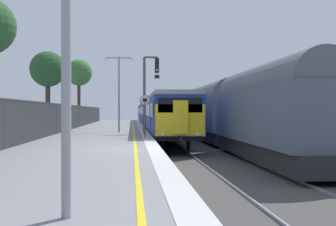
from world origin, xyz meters
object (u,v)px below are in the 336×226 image
Objects in this scene: background_tree_left at (79,74)px; speed_limit_sign at (145,110)px; commuter_train_at_platform at (152,113)px; signal_gantry at (148,85)px; freight_train_adjacent_track at (200,110)px; background_tree_right at (49,70)px; platform_lamp_mid at (119,87)px.

speed_limit_sign is at bearing -76.65° from background_tree_left.
commuter_train_at_platform is 25.69m from signal_gantry.
background_tree_right is at bearing -153.75° from freight_train_adjacent_track.
signal_gantry is 2.60m from platform_lamp_mid.
commuter_train_at_platform is 26.38× the size of speed_limit_sign.
freight_train_adjacent_track is at bearing 66.54° from signal_gantry.
freight_train_adjacent_track reaches higher than speed_limit_sign.
background_tree_left reaches higher than platform_lamp_mid.
freight_train_adjacent_track is 10.55× the size of platform_lamp_mid.
background_tree_right is at bearing 141.75° from signal_gantry.
speed_limit_sign is at bearing -94.59° from signal_gantry.
platform_lamp_mid reaches higher than signal_gantry.
background_tree_left reaches higher than signal_gantry.
speed_limit_sign is 6.62m from platform_lamp_mid.
signal_gantry is at bearing -113.46° from freight_train_adjacent_track.
background_tree_right is (-7.39, 10.66, 3.20)m from speed_limit_sign.
signal_gantry reaches higher than speed_limit_sign.
speed_limit_sign is at bearing -93.51° from commuter_train_at_platform.
signal_gantry is (-5.48, -12.64, 1.66)m from freight_train_adjacent_track.
speed_limit_sign is at bearing -55.29° from background_tree_right.
commuter_train_at_platform is at bearing -8.04° from background_tree_left.
background_tree_left is (-7.46, 31.44, 4.70)m from speed_limit_sign.
commuter_train_at_platform is at bearing 64.62° from background_tree_right.
background_tree_right is (-5.74, 4.46, 1.56)m from platform_lamp_mid.
background_tree_right reaches higher than commuter_train_at_platform.
background_tree_left is (-7.83, 26.89, 3.03)m from signal_gantry.
speed_limit_sign is (-1.85, -30.13, 0.29)m from commuter_train_at_platform.
signal_gantry is 0.64× the size of background_tree_left.
background_tree_left is at bearing 102.96° from platform_lamp_mid.
background_tree_right reaches higher than signal_gantry.
speed_limit_sign is 13.36m from background_tree_right.
background_tree_left reaches higher than commuter_train_at_platform.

